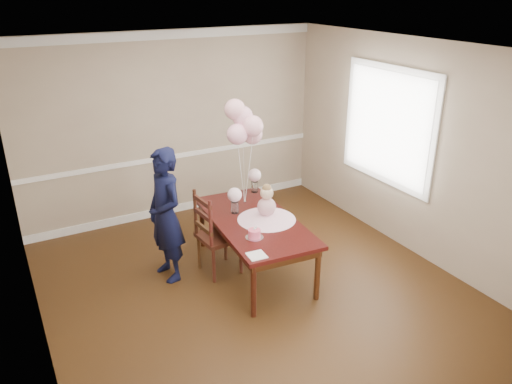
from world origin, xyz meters
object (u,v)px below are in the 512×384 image
object	(u,v)px
woman	(166,215)
birthday_cake	(254,233)
dining_table_top	(254,221)
dining_chair_seat	(219,237)

from	to	relation	value
woman	birthday_cake	bearing A→B (deg)	35.65
dining_table_top	birthday_cake	xyz separation A→B (m)	(-0.22, -0.40, 0.08)
dining_chair_seat	woman	bearing A→B (deg)	157.31
woman	dining_chair_seat	bearing A→B (deg)	63.95
birthday_cake	dining_chair_seat	xyz separation A→B (m)	(-0.16, 0.59, -0.27)
dining_chair_seat	dining_table_top	bearing A→B (deg)	-31.73
birthday_cake	woman	xyz separation A→B (m)	(-0.74, 0.78, 0.07)
birthday_cake	woman	world-z (taller)	woman
dining_table_top	birthday_cake	size ratio (longest dim) A/B	13.33
dining_chair_seat	woman	xyz separation A→B (m)	(-0.58, 0.19, 0.34)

